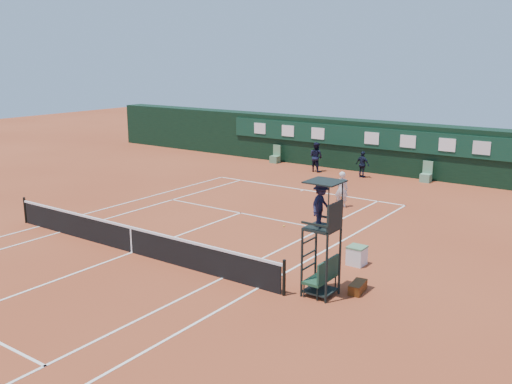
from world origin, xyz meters
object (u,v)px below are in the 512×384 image
Objects in this scene: player at (341,189)px; umpire_chair at (322,214)px; player_bench at (324,275)px; cooler at (357,255)px; tennis_net at (131,239)px.

umpire_chair is at bearing 81.99° from player.
umpire_chair is 1.87m from player_bench.
player is (-3.86, 6.39, 0.51)m from cooler.
tennis_net is 10.75× the size of player_bench.
umpire_chair reaches higher than player.
player_bench is (7.27, 0.78, 0.09)m from tennis_net.
player_bench is at bearing 6.09° from tennis_net.
umpire_chair is 2.04× the size of player.
cooler is (-0.26, 2.76, -0.27)m from player_bench.
player_bench is at bearing 82.49° from player.
player is at bearing 113.74° from umpire_chair.
tennis_net reaches higher than cooler.
player is at bearing 114.25° from player_bench.
player_bench reaches higher than cooler.
player_bench is at bearing -84.72° from cooler.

